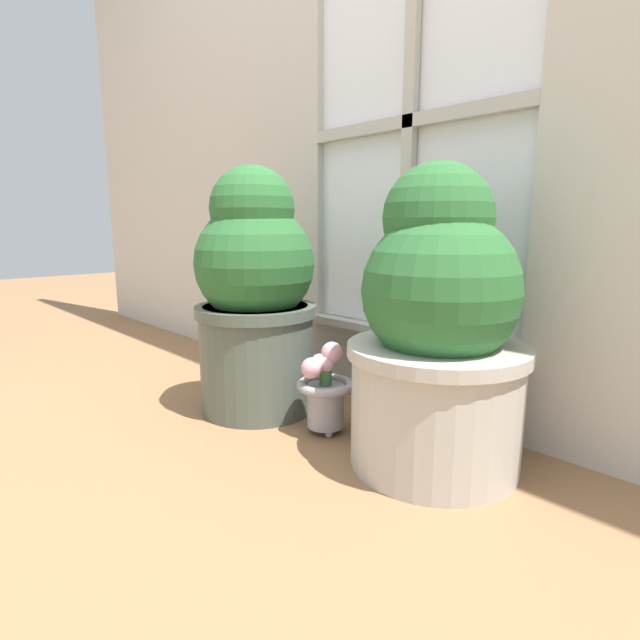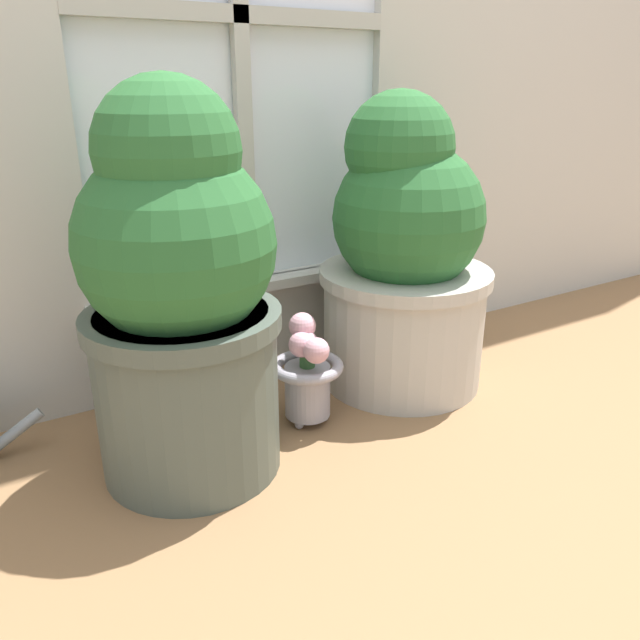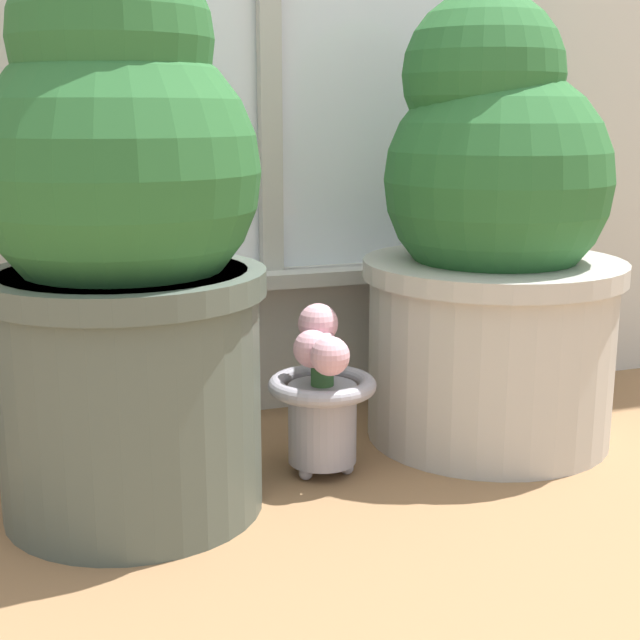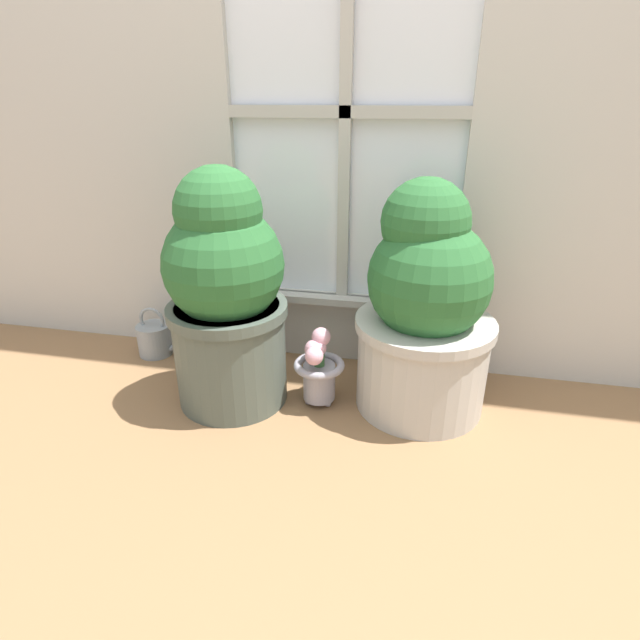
{
  "view_description": "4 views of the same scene",
  "coord_description": "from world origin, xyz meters",
  "px_view_note": "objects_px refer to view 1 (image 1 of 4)",
  "views": [
    {
      "loc": [
        0.9,
        -0.59,
        0.55
      ],
      "look_at": [
        -0.05,
        0.3,
        0.3
      ],
      "focal_mm": 28.0,
      "sensor_mm": 36.0,
      "label": 1
    },
    {
      "loc": [
        -0.61,
        -0.76,
        0.7
      ],
      "look_at": [
        0.02,
        0.29,
        0.23
      ],
      "focal_mm": 35.0,
      "sensor_mm": 36.0,
      "label": 2
    },
    {
      "loc": [
        -0.41,
        -0.86,
        0.51
      ],
      "look_at": [
        -0.02,
        0.28,
        0.23
      ],
      "focal_mm": 50.0,
      "sensor_mm": 36.0,
      "label": 3
    },
    {
      "loc": [
        0.26,
        -1.01,
        0.88
      ],
      "look_at": [
        -0.02,
        0.31,
        0.27
      ],
      "focal_mm": 28.0,
      "sensor_mm": 36.0,
      "label": 4
    }
  ],
  "objects_px": {
    "potted_plant_right": "(438,332)",
    "watering_can": "(244,353)",
    "potted_plant_left": "(255,294)",
    "flower_vase": "(325,389)"
  },
  "relations": [
    {
      "from": "potted_plant_right",
      "to": "potted_plant_left",
      "type": "bearing_deg",
      "value": -171.43
    },
    {
      "from": "potted_plant_right",
      "to": "flower_vase",
      "type": "distance_m",
      "value": 0.36
    },
    {
      "from": "potted_plant_left",
      "to": "flower_vase",
      "type": "xyz_separation_m",
      "value": [
        0.27,
        0.02,
        -0.23
      ]
    },
    {
      "from": "potted_plant_right",
      "to": "watering_can",
      "type": "relative_size",
      "value": 3.14
    },
    {
      "from": "potted_plant_right",
      "to": "flower_vase",
      "type": "relative_size",
      "value": 2.79
    },
    {
      "from": "potted_plant_left",
      "to": "potted_plant_right",
      "type": "xyz_separation_m",
      "value": [
        0.57,
        0.09,
        -0.04
      ]
    },
    {
      "from": "potted_plant_right",
      "to": "flower_vase",
      "type": "height_order",
      "value": "potted_plant_right"
    },
    {
      "from": "potted_plant_left",
      "to": "potted_plant_right",
      "type": "bearing_deg",
      "value": 8.57
    },
    {
      "from": "potted_plant_left",
      "to": "potted_plant_right",
      "type": "relative_size",
      "value": 1.04
    },
    {
      "from": "potted_plant_left",
      "to": "watering_can",
      "type": "bearing_deg",
      "value": 150.65
    }
  ]
}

